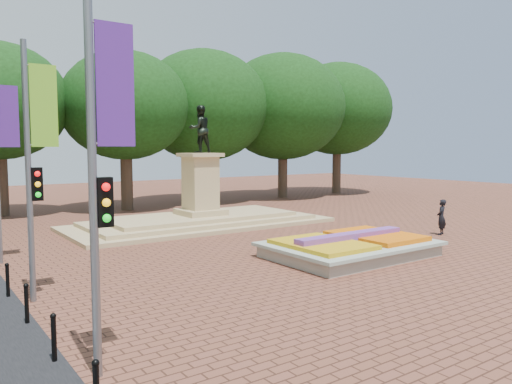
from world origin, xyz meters
TOP-DOWN VIEW (x-y plane):
  - ground at (0.00, 0.00)m, footprint 90.00×90.00m
  - flower_bed at (1.03, -2.00)m, footprint 6.30×4.30m
  - monument at (0.00, 8.00)m, footprint 14.00×6.00m
  - tree_row_back at (2.33, 18.00)m, footprint 44.80×8.80m
  - banner_poles at (-10.08, -1.31)m, footprint 0.88×11.17m
  - bollard_row at (-10.70, -1.50)m, footprint 0.12×13.12m
  - pedestrian at (8.07, -1.16)m, footprint 0.74×0.62m

SIDE VIEW (x-z plane):
  - ground at x=0.00m, z-range 0.00..0.00m
  - flower_bed at x=1.03m, z-range -0.08..0.83m
  - bollard_row at x=-10.70m, z-range 0.04..1.02m
  - pedestrian at x=8.07m, z-range 0.00..1.71m
  - monument at x=0.00m, z-range -2.32..4.09m
  - banner_poles at x=-10.08m, z-range 0.38..7.38m
  - tree_row_back at x=2.33m, z-range 1.46..11.89m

